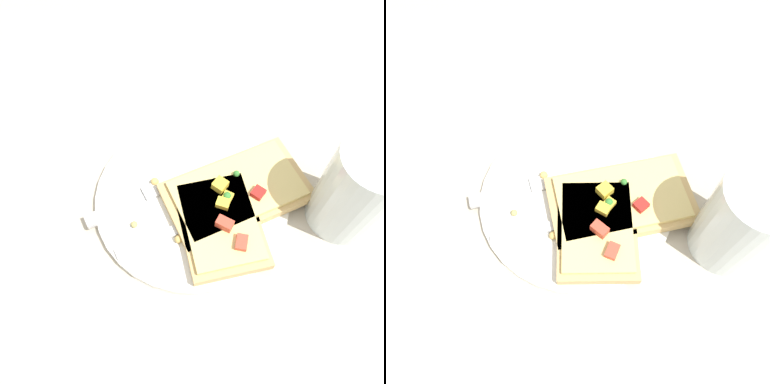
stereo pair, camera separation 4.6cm
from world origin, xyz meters
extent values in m
plane|color=#BCB29E|center=(0.00, 0.00, 0.00)|extent=(4.00, 4.00, 0.00)
cylinder|color=white|center=(0.00, 0.00, 0.01)|extent=(0.24, 0.24, 0.01)
cube|color=silver|center=(-0.04, -0.04, 0.01)|extent=(0.13, 0.04, 0.01)
cube|color=silver|center=(0.05, -0.03, 0.01)|extent=(0.05, 0.04, 0.01)
cube|color=silver|center=(0.09, -0.03, 0.01)|extent=(0.03, 0.01, 0.00)
cube|color=silver|center=(0.09, -0.02, 0.01)|extent=(0.03, 0.01, 0.00)
cube|color=silver|center=(0.08, -0.01, 0.01)|extent=(0.03, 0.01, 0.00)
cube|color=silver|center=(0.08, -0.01, 0.01)|extent=(0.03, 0.01, 0.00)
cube|color=silver|center=(-0.10, 0.00, 0.01)|extent=(0.08, 0.03, 0.01)
cube|color=silver|center=(0.00, 0.03, 0.01)|extent=(0.12, 0.05, 0.00)
cube|color=tan|center=(0.05, -0.01, 0.02)|extent=(0.19, 0.13, 0.01)
cube|color=#E5CC7A|center=(0.05, -0.01, 0.03)|extent=(0.17, 0.12, 0.01)
sphere|color=#388433|center=(0.04, -0.02, 0.04)|extent=(0.01, 0.01, 0.01)
cube|color=red|center=(0.08, -0.03, 0.04)|extent=(0.02, 0.02, 0.01)
cube|color=yellow|center=(0.03, -0.03, 0.04)|extent=(0.02, 0.02, 0.01)
sphere|color=#388433|center=(0.06, 0.01, 0.04)|extent=(0.01, 0.01, 0.01)
cube|color=tan|center=(0.02, -0.05, 0.02)|extent=(0.09, 0.13, 0.01)
cube|color=#E5CC7A|center=(0.02, -0.05, 0.03)|extent=(0.08, 0.11, 0.01)
cube|color=yellow|center=(0.03, -0.01, 0.04)|extent=(0.02, 0.02, 0.01)
cube|color=#D14733|center=(0.04, -0.08, 0.04)|extent=(0.02, 0.02, 0.01)
cube|color=yellow|center=(0.04, -0.03, 0.04)|extent=(0.02, 0.02, 0.01)
cube|color=#D14733|center=(0.03, -0.06, 0.04)|extent=(0.02, 0.02, 0.01)
sphere|color=tan|center=(0.08, -0.04, 0.02)|extent=(0.01, 0.01, 0.01)
sphere|color=#DCB660|center=(-0.04, 0.03, 0.02)|extent=(0.01, 0.01, 0.01)
sphere|color=tan|center=(-0.03, -0.06, 0.02)|extent=(0.01, 0.01, 0.01)
sphere|color=tan|center=(-0.01, 0.01, 0.02)|extent=(0.01, 0.01, 0.01)
sphere|color=tan|center=(-0.08, -0.03, 0.02)|extent=(0.01, 0.01, 0.01)
cylinder|color=silver|center=(0.18, -0.06, 0.06)|extent=(0.08, 0.08, 0.13)
camera|label=1|loc=(-0.05, -0.21, 0.43)|focal=35.00mm
camera|label=2|loc=(0.00, -0.22, 0.43)|focal=35.00mm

